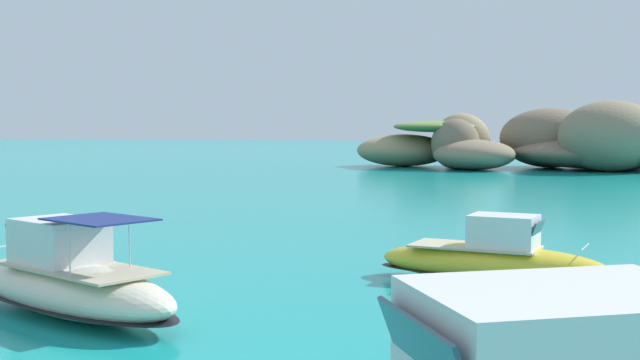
% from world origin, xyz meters
% --- Properties ---
extents(islet_large, '(20.90, 19.69, 6.73)m').
position_xyz_m(islet_large, '(14.73, 75.74, 2.48)').
color(islet_large, '#756651').
rests_on(islet_large, ground).
extents(islet_small, '(19.49, 16.32, 5.62)m').
position_xyz_m(islet_small, '(0.26, 75.51, 2.16)').
color(islet_small, '#9E8966').
rests_on(islet_small, ground).
extents(motorboat_cream, '(7.93, 5.61, 2.42)m').
position_xyz_m(motorboat_cream, '(-2.96, 6.88, 0.77)').
color(motorboat_cream, beige).
rests_on(motorboat_cream, ground).
extents(motorboat_yellow, '(6.98, 3.40, 1.98)m').
position_xyz_m(motorboat_yellow, '(6.81, 13.23, 0.66)').
color(motorboat_yellow, yellow).
rests_on(motorboat_yellow, ground).
extents(channel_buoy, '(0.56, 0.56, 1.48)m').
position_xyz_m(channel_buoy, '(5.92, 5.46, 0.34)').
color(channel_buoy, green).
rests_on(channel_buoy, ground).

